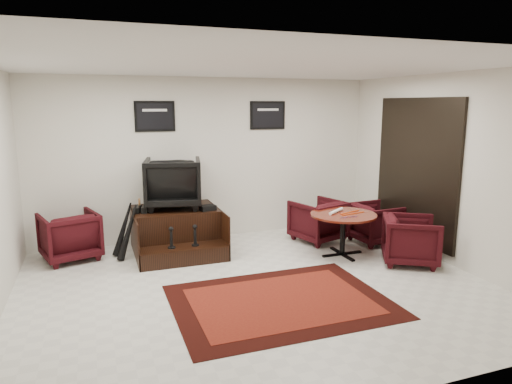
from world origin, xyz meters
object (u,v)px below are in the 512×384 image
at_px(meeting_table, 343,219).
at_px(table_chair_back, 318,218).
at_px(shine_chair, 173,180).
at_px(table_chair_corner, 411,238).
at_px(table_chair_window, 375,221).
at_px(shine_podium, 176,232).
at_px(armchair_side, 69,234).

distance_m(meeting_table, table_chair_back, 0.84).
relative_size(shine_chair, meeting_table, 0.88).
xyz_separation_m(shine_chair, table_chair_corner, (3.19, -1.91, -0.75)).
bearing_deg(table_chair_window, shine_chair, 71.79).
bearing_deg(shine_chair, meeting_table, 164.47).
xyz_separation_m(shine_chair, meeting_table, (2.43, -1.23, -0.56)).
relative_size(shine_podium, table_chair_back, 1.74).
xyz_separation_m(meeting_table, table_chair_corner, (0.76, -0.68, -0.19)).
distance_m(shine_chair, table_chair_back, 2.56).
relative_size(shine_podium, meeting_table, 1.36).
bearing_deg(table_chair_window, shine_podium, 74.13).
xyz_separation_m(table_chair_window, table_chair_corner, (-0.12, -1.08, 0.02)).
bearing_deg(table_chair_window, armchair_side, 76.15).
bearing_deg(table_chair_back, shine_podium, -22.85).
distance_m(table_chair_back, table_chair_window, 0.98).
relative_size(table_chair_back, table_chair_window, 1.06).
relative_size(meeting_table, table_chair_back, 1.29).
xyz_separation_m(table_chair_back, table_chair_window, (0.88, -0.42, -0.02)).
bearing_deg(armchair_side, shine_podium, 157.73).
bearing_deg(table_chair_corner, table_chair_back, 57.92).
height_order(shine_podium, armchair_side, armchair_side).
xyz_separation_m(shine_chair, table_chair_window, (3.30, -0.83, -0.77)).
bearing_deg(shine_chair, armchair_side, 10.92).
height_order(shine_podium, table_chair_back, table_chair_back).
xyz_separation_m(table_chair_back, table_chair_corner, (0.77, -1.50, -0.01)).
height_order(shine_chair, table_chair_corner, shine_chair).
relative_size(armchair_side, meeting_table, 0.79).
distance_m(armchair_side, meeting_table, 4.22).
distance_m(shine_podium, shine_chair, 0.83).
height_order(shine_podium, table_chair_window, table_chair_window).
xyz_separation_m(shine_podium, table_chair_window, (3.30, -0.69, 0.06)).
distance_m(armchair_side, table_chair_back, 4.04).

